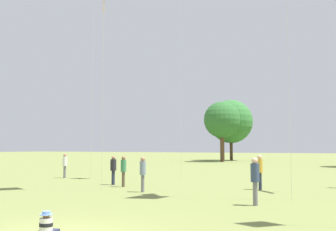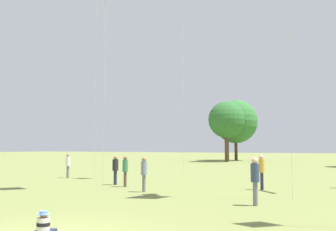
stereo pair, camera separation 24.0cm
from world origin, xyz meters
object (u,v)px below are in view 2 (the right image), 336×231
person_standing_2 (125,168)px  person_standing_3 (144,171)px  seated_toddler (44,224)px  distant_tree_0 (227,120)px  person_standing_5 (262,168)px  person_standing_6 (255,177)px  person_standing_4 (68,163)px  distant_tree_1 (236,122)px  person_standing_0 (115,167)px

person_standing_2 → person_standing_3: person_standing_3 is taller
seated_toddler → person_standing_3: size_ratio=0.35×
seated_toddler → person_standing_2: person_standing_2 is taller
person_standing_2 → distant_tree_0: bearing=42.0°
person_standing_5 → person_standing_6: bearing=108.7°
person_standing_3 → person_standing_4: size_ratio=0.98×
seated_toddler → person_standing_5: 13.21m
person_standing_5 → distant_tree_0: (-14.74, 37.14, 5.32)m
seated_toddler → distant_tree_1: distant_tree_1 is taller
person_standing_3 → distant_tree_0: 42.36m
person_standing_4 → person_standing_5: person_standing_5 is taller
distant_tree_0 → distant_tree_1: bearing=95.5°
person_standing_3 → person_standing_4: person_standing_4 is taller
person_standing_2 → distant_tree_1: distant_tree_1 is taller
person_standing_5 → person_standing_4: bearing=1.2°
person_standing_4 → distant_tree_0: size_ratio=0.19×
person_standing_5 → distant_tree_0: 40.31m
person_standing_4 → distant_tree_0: bearing=-112.2°
person_standing_6 → person_standing_4: bearing=164.9°
person_standing_3 → distant_tree_1: bearing=130.3°
seated_toddler → person_standing_4: 18.88m
person_standing_0 → person_standing_2: bearing=127.5°
person_standing_0 → distant_tree_0: distant_tree_0 is taller
distant_tree_0 → person_standing_3: bearing=-76.5°
seated_toddler → person_standing_2: 12.03m
seated_toddler → person_standing_0: (-6.08, 11.73, 0.77)m
person_standing_3 → distant_tree_1: distant_tree_1 is taller
seated_toddler → distant_tree_0: bearing=91.0°
person_standing_6 → person_standing_2: bearing=165.7°
person_standing_0 → person_standing_4: bearing=-44.3°
person_standing_3 → person_standing_2: bearing=170.7°
person_standing_3 → person_standing_5: person_standing_5 is taller
seated_toddler → distant_tree_0: distant_tree_0 is taller
distant_tree_1 → person_standing_5: bearing=-70.6°
person_standing_2 → distant_tree_0: 40.24m
person_standing_3 → person_standing_6: person_standing_6 is taller
person_standing_4 → distant_tree_1: size_ratio=0.17×
person_standing_0 → person_standing_2: (1.20, -0.76, 0.02)m
person_standing_0 → distant_tree_0: 39.29m
person_standing_3 → person_standing_5: size_ratio=0.96×
person_standing_0 → person_standing_4: size_ratio=0.97×
person_standing_3 → distant_tree_0: distant_tree_0 is taller
person_standing_2 → person_standing_4: 8.05m
person_standing_0 → person_standing_3: (3.46, -2.46, 0.03)m
person_standing_2 → distant_tree_1: 46.66m
person_standing_0 → distant_tree_0: bearing=-100.9°
person_standing_2 → person_standing_6: (8.35, -3.65, 0.06)m
person_standing_4 → person_standing_3: bearing=128.9°
seated_toddler → distant_tree_1: (-13.07, 56.57, 6.32)m
person_standing_6 → seated_toddler: bearing=-106.0°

